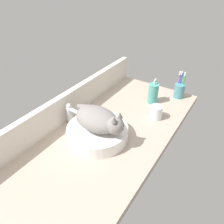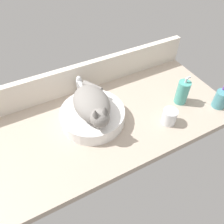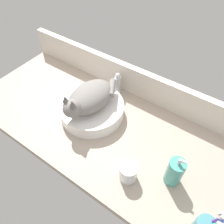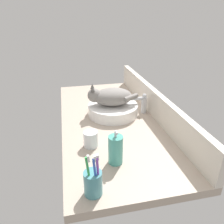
% 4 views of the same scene
% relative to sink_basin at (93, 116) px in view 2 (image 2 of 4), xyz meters
% --- Properties ---
extents(ground_plane, '(1.37, 0.62, 0.04)m').
position_rel_sink_basin_xyz_m(ground_plane, '(0.05, -0.03, -0.06)').
color(ground_plane, '#B2A08E').
extents(backsplash_panel, '(1.37, 0.04, 0.17)m').
position_rel_sink_basin_xyz_m(backsplash_panel, '(0.05, 0.26, 0.05)').
color(backsplash_panel, silver).
rests_on(backsplash_panel, ground_plane).
extents(sink_basin, '(0.33, 0.33, 0.07)m').
position_rel_sink_basin_xyz_m(sink_basin, '(0.00, 0.00, 0.00)').
color(sink_basin, white).
rests_on(sink_basin, ground_plane).
extents(cat, '(0.19, 0.32, 0.14)m').
position_rel_sink_basin_xyz_m(cat, '(-0.00, -0.01, 0.09)').
color(cat, gray).
rests_on(cat, sink_basin).
extents(faucet, '(0.04, 0.12, 0.14)m').
position_rel_sink_basin_xyz_m(faucet, '(0.02, 0.20, 0.04)').
color(faucet, silver).
rests_on(faucet, ground_plane).
extents(soap_dispenser, '(0.07, 0.07, 0.17)m').
position_rel_sink_basin_xyz_m(soap_dispenser, '(0.49, -0.10, 0.03)').
color(soap_dispenser, teal).
rests_on(soap_dispenser, ground_plane).
extents(toothbrush_cup, '(0.07, 0.07, 0.19)m').
position_rel_sink_basin_xyz_m(toothbrush_cup, '(0.66, -0.22, 0.02)').
color(toothbrush_cup, teal).
rests_on(toothbrush_cup, ground_plane).
extents(water_glass, '(0.07, 0.07, 0.08)m').
position_rel_sink_basin_xyz_m(water_glass, '(0.34, -0.19, 0.00)').
color(water_glass, white).
rests_on(water_glass, ground_plane).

